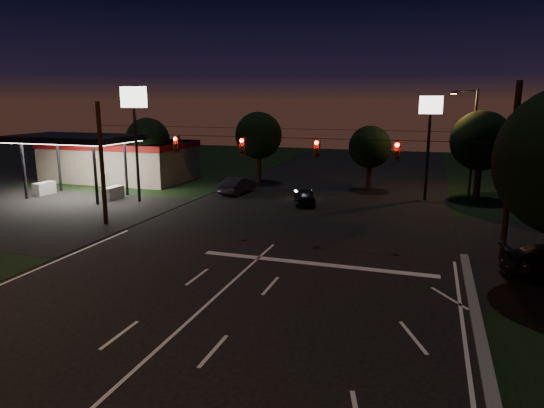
% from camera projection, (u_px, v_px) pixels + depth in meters
% --- Properties ---
extents(ground, '(140.00, 140.00, 0.00)m').
position_uv_depth(ground, '(131.00, 373.00, 14.59)').
color(ground, black).
rests_on(ground, ground).
extents(cross_street_left, '(20.00, 16.00, 0.02)m').
position_uv_depth(cross_street_left, '(23.00, 212.00, 35.52)').
color(cross_street_left, black).
rests_on(cross_street_left, ground).
extents(stop_bar, '(12.00, 0.50, 0.01)m').
position_uv_depth(stop_bar, '(315.00, 264.00, 24.37)').
color(stop_bar, silver).
rests_on(stop_bar, ground).
extents(utility_pole_right, '(0.30, 0.30, 9.00)m').
position_uv_depth(utility_pole_right, '(501.00, 260.00, 24.90)').
color(utility_pole_right, black).
rests_on(utility_pole_right, ground).
extents(utility_pole_left, '(0.28, 0.28, 8.00)m').
position_uv_depth(utility_pole_left, '(106.00, 224.00, 32.17)').
color(utility_pole_left, black).
rests_on(utility_pole_left, ground).
extents(signal_span, '(24.00, 0.40, 1.56)m').
position_uv_depth(signal_span, '(279.00, 146.00, 27.35)').
color(signal_span, black).
rests_on(signal_span, ground).
extents(gas_station, '(14.20, 16.10, 5.25)m').
position_uv_depth(gas_station, '(118.00, 158.00, 48.96)').
color(gas_station, gray).
rests_on(gas_station, ground).
extents(pole_sign_left_near, '(2.20, 0.30, 9.10)m').
position_uv_depth(pole_sign_left_near, '(134.00, 114.00, 37.82)').
color(pole_sign_left_near, black).
rests_on(pole_sign_left_near, ground).
extents(pole_sign_right, '(1.80, 0.30, 8.40)m').
position_uv_depth(pole_sign_right, '(430.00, 124.00, 38.75)').
color(pole_sign_right, black).
rests_on(pole_sign_right, ground).
extents(street_light_right_far, '(2.20, 0.35, 9.00)m').
position_uv_depth(street_light_right_far, '(470.00, 135.00, 39.84)').
color(street_light_right_far, black).
rests_on(street_light_right_far, ground).
extents(tree_far_a, '(4.20, 4.20, 6.42)m').
position_uv_depth(tree_far_a, '(149.00, 140.00, 47.14)').
color(tree_far_a, black).
rests_on(tree_far_a, ground).
extents(tree_far_b, '(4.60, 4.60, 6.98)m').
position_uv_depth(tree_far_b, '(259.00, 136.00, 47.77)').
color(tree_far_b, black).
rests_on(tree_far_b, ground).
extents(tree_far_c, '(3.80, 3.80, 5.86)m').
position_uv_depth(tree_far_c, '(370.00, 147.00, 43.64)').
color(tree_far_c, black).
rests_on(tree_far_c, ground).
extents(tree_far_d, '(4.80, 4.80, 7.30)m').
position_uv_depth(tree_far_d, '(481.00, 141.00, 38.88)').
color(tree_far_d, black).
rests_on(tree_far_d, ground).
extents(car_oncoming_a, '(2.66, 4.11, 1.30)m').
position_uv_depth(car_oncoming_a, '(305.00, 196.00, 38.17)').
color(car_oncoming_a, black).
rests_on(car_oncoming_a, ground).
extents(car_oncoming_b, '(1.94, 4.54, 1.46)m').
position_uv_depth(car_oncoming_b, '(238.00, 185.00, 42.60)').
color(car_oncoming_b, black).
rests_on(car_oncoming_b, ground).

